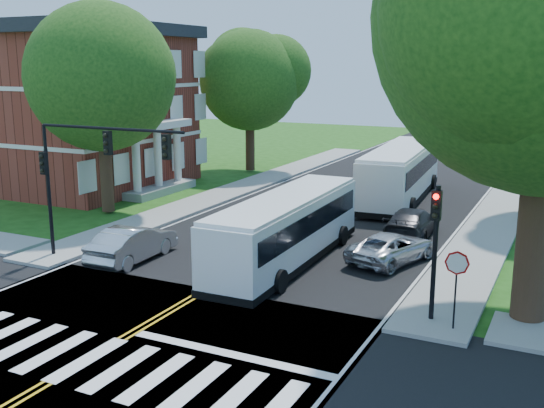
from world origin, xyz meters
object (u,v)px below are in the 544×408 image
Objects in this scene: hatchback at (133,243)px; dark_sedan at (412,223)px; bus_follow at (401,172)px; bus_lead at (287,228)px; signal_nw at (88,161)px; signal_ne at (435,235)px; suv at (392,247)px.

hatchback is 13.30m from dark_sedan.
bus_lead is at bearing 82.43° from bus_follow.
signal_nw is 3.95m from hatchback.
signal_nw reaches higher than dark_sedan.
signal_ne is at bearing 103.96° from bus_follow.
hatchback reaches higher than suv.
suv is at bearing -152.51° from bus_lead.
signal_ne is at bearing 133.81° from suv.
dark_sedan is at bearing 43.20° from signal_nw.
suv is at bearing -156.78° from hatchback.
signal_nw is 14.13m from signal_ne.
dark_sedan is (9.72, 9.08, -0.06)m from hatchback.
signal_nw reaches higher than suv.
bus_follow reaches higher than suv.
dark_sedan is (2.76, -8.15, -1.02)m from bus_follow.
signal_ne reaches higher than suv.
hatchback is 0.95× the size of dark_sedan.
bus_lead is at bearing 27.29° from signal_nw.
hatchback is at bearing 44.53° from signal_nw.
signal_nw reaches higher than signal_ne.
signal_ne is 13.14m from hatchback.
bus_follow reaches higher than dark_sedan.
signal_nw is at bearing 44.82° from suv.
bus_follow is 2.81× the size of suv.
signal_nw is at bearing 42.47° from dark_sedan.
suv is (9.96, 4.72, -0.13)m from hatchback.
signal_ne is at bearing 150.56° from bus_lead.
suv is at bearing 27.76° from signal_nw.
signal_ne is 0.97× the size of suv.
bus_lead is 0.88× the size of bus_follow.
signal_nw reaches higher than bus_follow.
dark_sedan is at bearing 107.32° from signal_ne.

